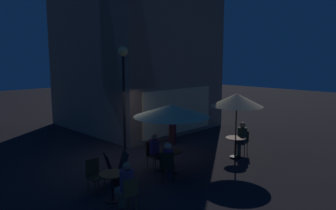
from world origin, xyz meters
TOP-DOWN VIEW (x-y plane):
  - ground_plane at (0.00, 0.00)m, footprint 60.00×60.00m
  - cafe_building at (2.89, 3.78)m, footprint 6.40×7.26m
  - street_lamp_near_corner at (-0.01, 0.70)m, footprint 0.37×0.37m
  - menu_sandwich_board at (-1.79, -1.19)m, footprint 0.82×0.75m
  - cafe_table_0 at (0.01, -1.73)m, footprint 0.72×0.72m
  - cafe_table_1 at (2.84, -2.32)m, footprint 0.74×0.74m
  - cafe_table_2 at (-2.53, -2.05)m, footprint 0.68×0.68m
  - patio_umbrella_0 at (0.01, -1.73)m, footprint 2.42×2.42m
  - patio_umbrella_1 at (2.84, -2.32)m, footprint 1.92×1.92m
  - cafe_chair_0 at (-0.13, -0.96)m, footprint 0.49×0.49m
  - cafe_chair_1 at (-0.69, -2.26)m, footprint 0.55×0.55m
  - cafe_chair_2 at (3.62, -2.17)m, footprint 0.47×0.47m
  - cafe_chair_3 at (-2.65, -2.90)m, footprint 0.43×0.43m
  - cafe_chair_4 at (-2.54, -1.20)m, footprint 0.42×0.42m
  - patron_seated_0 at (-0.10, -1.10)m, footprint 0.40×0.54m
  - patron_seated_1 at (-0.58, -2.17)m, footprint 0.50×0.47m
  - patron_seated_2 at (3.49, -2.19)m, footprint 0.55×0.43m
  - patron_seated_3 at (-2.63, -2.77)m, footprint 0.40×0.54m
  - patron_standing_4 at (2.57, 0.70)m, footprint 0.38×0.38m

SIDE VIEW (x-z plane):
  - ground_plane at x=0.00m, z-range 0.00..0.00m
  - menu_sandwich_board at x=-1.79m, z-range 0.02..0.97m
  - cafe_table_2 at x=-2.53m, z-range 0.15..0.91m
  - cafe_chair_2 at x=3.62m, z-range 0.09..0.97m
  - cafe_table_0 at x=0.01m, z-range 0.17..0.91m
  - cafe_chair_3 at x=-2.65m, z-range 0.10..1.00m
  - cafe_chair_4 at x=-2.54m, z-range 0.08..1.02m
  - cafe_chair_0 at x=-0.13m, z-range 0.09..1.04m
  - cafe_table_1 at x=2.84m, z-range 0.18..0.97m
  - cafe_chair_1 at x=-0.69m, z-range 0.10..1.08m
  - patron_seated_0 at x=-0.10m, z-range 0.08..1.32m
  - patron_seated_1 at x=-0.58m, z-range 0.08..1.32m
  - patron_seated_2 at x=3.49m, z-range 0.09..1.34m
  - patron_seated_3 at x=-2.63m, z-range 0.08..1.35m
  - patron_standing_4 at x=2.57m, z-range 0.00..1.60m
  - patio_umbrella_0 at x=0.01m, z-range 0.93..3.20m
  - patio_umbrella_1 at x=2.84m, z-range 0.97..3.42m
  - street_lamp_near_corner at x=-0.01m, z-range 1.02..5.16m
  - cafe_building at x=2.89m, z-range -0.01..9.29m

